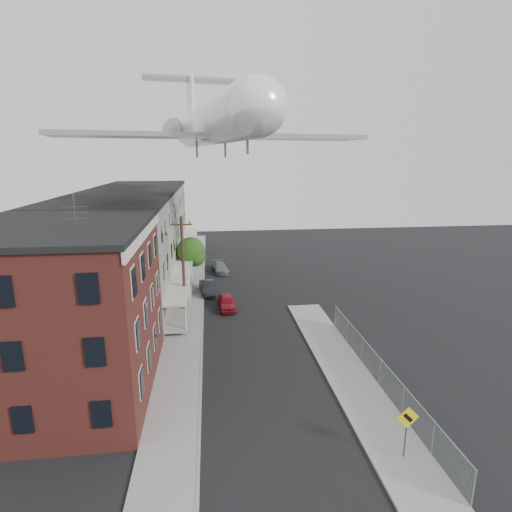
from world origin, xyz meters
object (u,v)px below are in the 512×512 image
at_px(airplane, 211,124).
at_px(car_far, 220,267).
at_px(car_near, 227,302).
at_px(warning_sign, 407,424).
at_px(car_mid, 208,288).
at_px(street_tree, 192,253).
at_px(utility_pole, 183,266).

bearing_deg(airplane, car_far, 86.04).
bearing_deg(car_near, warning_sign, -73.05).
height_order(car_mid, car_far, car_mid).
xyz_separation_m(street_tree, car_near, (3.47, -8.66, -2.79)).
distance_m(car_near, car_far, 12.36).
relative_size(warning_sign, utility_pole, 0.31).
bearing_deg(warning_sign, utility_pole, 120.48).
distance_m(warning_sign, utility_pole, 22.25).
relative_size(warning_sign, airplane, 0.09).
relative_size(warning_sign, car_near, 0.73).
xyz_separation_m(street_tree, car_mid, (1.67, -4.16, -2.79)).
relative_size(street_tree, car_mid, 1.31).
distance_m(warning_sign, car_mid, 26.47).
relative_size(car_near, airplane, 0.13).
bearing_deg(car_mid, airplane, -83.53).
bearing_deg(utility_pole, car_mid, 70.86).
distance_m(street_tree, car_mid, 5.28).
xyz_separation_m(warning_sign, airplane, (-8.41, 21.54, 14.79)).
bearing_deg(warning_sign, car_near, 110.04).
relative_size(utility_pole, car_far, 2.18).
bearing_deg(car_mid, utility_pole, -116.40).
relative_size(street_tree, car_far, 1.26).
relative_size(car_mid, car_far, 0.97).
xyz_separation_m(utility_pole, car_near, (3.80, 1.26, -4.02)).
height_order(utility_pole, car_far, utility_pole).
bearing_deg(airplane, car_mid, 103.73).
relative_size(car_near, car_mid, 0.97).
height_order(warning_sign, car_near, warning_sign).
bearing_deg(street_tree, car_near, -68.15).
height_order(utility_pole, airplane, airplane).
distance_m(car_near, airplane, 16.10).
distance_m(warning_sign, street_tree, 30.96).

